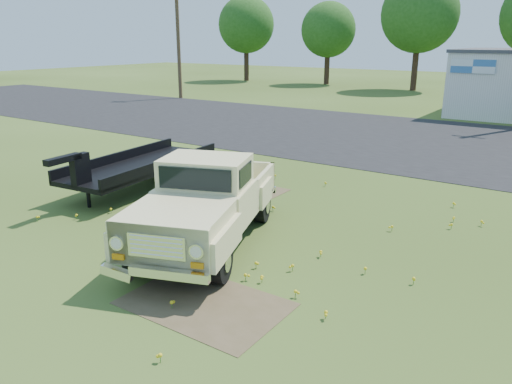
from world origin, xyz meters
TOP-DOWN VIEW (x-y plane):
  - ground at (0.00, 0.00)m, footprint 140.00×140.00m
  - asphalt_lot at (0.00, 15.00)m, footprint 90.00×14.00m
  - dirt_patch_a at (1.50, -3.00)m, footprint 3.00×2.00m
  - dirt_patch_b at (-2.00, 3.50)m, footprint 2.20×1.60m
  - utility_pole_west at (-22.00, 22.00)m, footprint 1.60×0.30m
  - treeline_a at (-28.00, 40.00)m, footprint 6.40×6.40m
  - treeline_b at (-18.00, 41.00)m, footprint 5.76×5.76m
  - treeline_c at (-8.00, 39.50)m, footprint 7.04×7.04m
  - vintage_pickup_truck at (-0.30, -0.74)m, footprint 4.23×6.39m
  - flatbed_trailer at (-5.18, 1.76)m, footprint 2.69×6.42m

SIDE VIEW (x-z plane):
  - ground at x=0.00m, z-range 0.00..0.00m
  - asphalt_lot at x=0.00m, z-range -0.01..0.01m
  - dirt_patch_a at x=1.50m, z-range -0.01..0.01m
  - dirt_patch_b at x=-2.00m, z-range -0.01..0.01m
  - flatbed_trailer at x=-5.18m, z-range 0.00..1.70m
  - vintage_pickup_truck at x=-0.30m, z-range 0.00..2.16m
  - utility_pole_west at x=-22.00m, z-range 0.10..9.10m
  - treeline_b at x=-18.00m, z-range 1.38..9.95m
  - treeline_a at x=-28.00m, z-range 1.54..11.06m
  - treeline_c at x=-8.00m, z-range 1.70..12.17m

